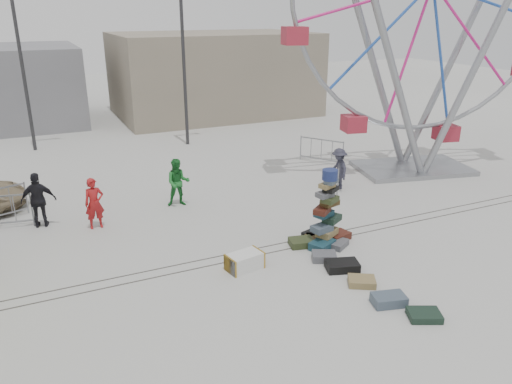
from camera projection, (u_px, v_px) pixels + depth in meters
name	position (u px, v px, depth m)	size (l,w,h in m)	color
ground	(228.00, 274.00, 12.76)	(90.00, 90.00, 0.00)	#9E9E99
track_line_near	(220.00, 264.00, 13.27)	(40.00, 0.04, 0.01)	#47443F
track_line_far	(214.00, 257.00, 13.61)	(40.00, 0.04, 0.01)	#47443F
building_right	(213.00, 74.00, 31.70)	(12.00, 8.00, 5.00)	gray
lamp_post_right	(185.00, 52.00, 23.51)	(1.41, 0.25, 8.00)	#2D2D30
lamp_post_left	(23.00, 54.00, 22.47)	(1.41, 0.25, 8.00)	#2D2D30
suitcase_tower	(326.00, 223.00, 14.28)	(1.69, 1.48, 2.22)	#1A404E
ferris_wheel	(430.00, 10.00, 18.80)	(10.90, 3.64, 12.90)	gray
steamer_trunk	(245.00, 261.00, 12.94)	(0.93, 0.54, 0.44)	silver
row_case_0	(301.00, 242.00, 14.25)	(0.68, 0.53, 0.20)	#343E1F
row_case_1	(324.00, 257.00, 13.43)	(0.64, 0.48, 0.21)	#5B5C63
row_case_2	(342.00, 266.00, 12.93)	(0.84, 0.54, 0.23)	black
row_case_3	(362.00, 281.00, 12.23)	(0.65, 0.50, 0.18)	olive
row_case_4	(389.00, 300.00, 11.41)	(0.76, 0.48, 0.24)	#495868
row_case_5	(424.00, 315.00, 10.91)	(0.70, 0.52, 0.16)	#1A2F23
barricade_wheel_front	(339.00, 175.00, 18.65)	(2.00, 0.10, 1.10)	gray
barricade_wheel_back	(321.00, 151.00, 21.77)	(2.00, 0.10, 1.10)	gray
pedestrian_red	(94.00, 203.00, 15.20)	(0.58, 0.38, 1.60)	maroon
pedestrian_green	(178.00, 182.00, 16.95)	(0.80, 0.63, 1.65)	#1B6E28
pedestrian_black	(39.00, 200.00, 15.26)	(1.02, 0.43, 1.75)	black
pedestrian_grey	(339.00, 169.00, 18.58)	(1.01, 0.58, 1.56)	#2A2A38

